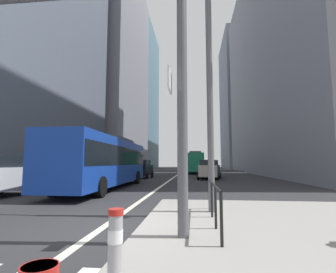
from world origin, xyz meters
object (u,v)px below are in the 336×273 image
(car_receding_far, at_px, (211,169))
(car_oncoming_far, at_px, (142,169))
(city_bus_red_distant, at_px, (194,162))
(car_oncoming_mid, at_px, (135,167))
(city_bus_red_receding, at_px, (196,162))
(car_receding_near, at_px, (207,169))
(traffic_signal_gantry, at_px, (76,52))
(city_bus_blue_oncoming, at_px, (106,160))
(street_lamp_post, at_px, (209,51))
(bollard_left, at_px, (115,241))

(car_receding_far, bearing_deg, car_oncoming_far, -170.78)
(city_bus_red_distant, relative_size, car_oncoming_mid, 2.55)
(city_bus_red_distant, bearing_deg, city_bus_red_receding, -89.07)
(city_bus_red_receding, xyz_separation_m, car_receding_far, (1.56, -12.40, -0.85))
(car_receding_near, bearing_deg, traffic_signal_gantry, -101.03)
(city_bus_blue_oncoming, relative_size, car_oncoming_mid, 2.85)
(street_lamp_post, bearing_deg, city_bus_red_distant, 90.61)
(city_bus_blue_oncoming, relative_size, city_bus_red_distant, 1.12)
(car_receding_near, xyz_separation_m, car_oncoming_far, (-7.05, 1.10, -0.00))
(car_oncoming_mid, height_order, traffic_signal_gantry, traffic_signal_gantry)
(city_bus_red_distant, bearing_deg, bollard_left, -91.09)
(traffic_signal_gantry, bearing_deg, city_bus_red_receding, 85.23)
(city_bus_red_receding, height_order, bollard_left, city_bus_red_receding)
(car_receding_far, distance_m, traffic_signal_gantry, 23.44)
(car_receding_near, height_order, street_lamp_post, street_lamp_post)
(car_receding_near, xyz_separation_m, street_lamp_post, (-0.80, -17.75, 4.29))
(city_bus_red_distant, relative_size, street_lamp_post, 1.36)
(car_receding_near, height_order, car_oncoming_far, same)
(street_lamp_post, distance_m, bollard_left, 6.77)
(city_bus_blue_oncoming, xyz_separation_m, city_bus_red_receding, (5.95, 24.86, -0.00))
(city_bus_red_distant, relative_size, car_receding_near, 2.58)
(city_bus_red_receding, bearing_deg, car_oncoming_far, -113.76)
(city_bus_blue_oncoming, height_order, street_lamp_post, street_lamp_post)
(car_receding_near, bearing_deg, city_bus_blue_oncoming, -124.61)
(traffic_signal_gantry, xyz_separation_m, bollard_left, (1.66, -2.00, -3.51))
(bollard_left, bearing_deg, traffic_signal_gantry, 129.75)
(car_oncoming_mid, relative_size, car_oncoming_far, 1.03)
(city_bus_red_distant, bearing_deg, car_oncoming_mid, -116.08)
(car_receding_near, relative_size, street_lamp_post, 0.53)
(traffic_signal_gantry, bearing_deg, bollard_left, -50.25)
(city_bus_red_receding, relative_size, car_oncoming_mid, 2.50)
(street_lamp_post, height_order, bollard_left, street_lamp_post)
(city_bus_blue_oncoming, bearing_deg, city_bus_red_distant, 82.10)
(car_receding_far, height_order, street_lamp_post, street_lamp_post)
(car_oncoming_mid, height_order, car_oncoming_far, same)
(car_oncoming_far, bearing_deg, car_receding_far, 9.22)
(street_lamp_post, bearing_deg, car_receding_near, 87.43)
(car_receding_near, relative_size, car_receding_far, 1.03)
(car_receding_far, distance_m, car_oncoming_far, 7.65)
(city_bus_red_distant, height_order, car_oncoming_mid, city_bus_red_distant)
(city_bus_blue_oncoming, relative_size, street_lamp_post, 1.52)
(city_bus_red_distant, xyz_separation_m, traffic_signal_gantry, (-2.68, -51.30, 2.33))
(city_bus_blue_oncoming, distance_m, car_oncoming_far, 11.27)
(street_lamp_post, relative_size, bollard_left, 8.89)
(car_receding_far, relative_size, bollard_left, 4.58)
(car_receding_near, xyz_separation_m, traffic_signal_gantry, (-3.99, -20.46, 3.17))
(city_bus_red_receding, relative_size, car_receding_far, 2.60)
(car_oncoming_far, relative_size, bollard_left, 4.63)
(city_bus_blue_oncoming, distance_m, car_receding_near, 12.35)
(car_receding_near, bearing_deg, street_lamp_post, -92.57)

